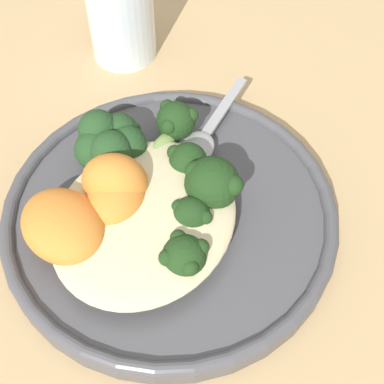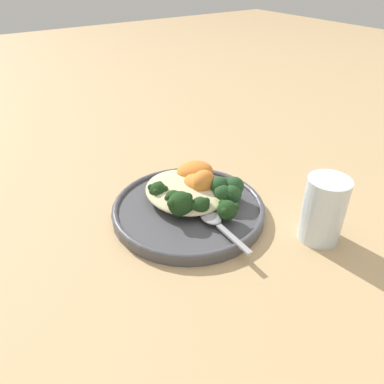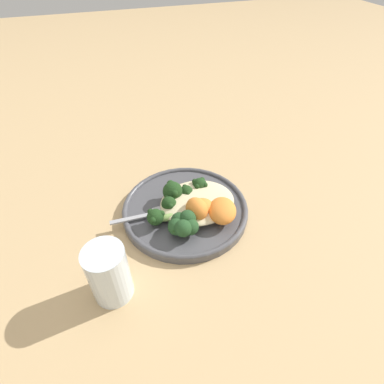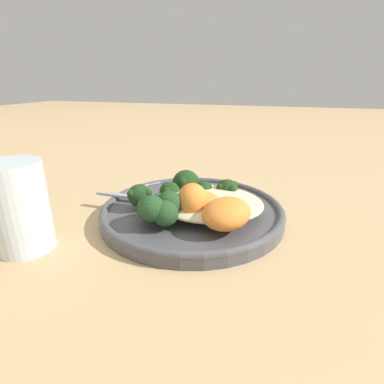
{
  "view_description": "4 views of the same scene",
  "coord_description": "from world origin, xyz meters",
  "px_view_note": "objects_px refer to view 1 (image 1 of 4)",
  "views": [
    {
      "loc": [
        -0.22,
        -0.11,
        0.37
      ],
      "look_at": [
        0.0,
        -0.0,
        0.03
      ],
      "focal_mm": 50.0,
      "sensor_mm": 36.0,
      "label": 1
    },
    {
      "loc": [
        0.44,
        -0.28,
        0.4
      ],
      "look_at": [
        -0.01,
        0.02,
        0.05
      ],
      "focal_mm": 35.0,
      "sensor_mm": 36.0,
      "label": 2
    },
    {
      "loc": [
        0.12,
        0.45,
        0.48
      ],
      "look_at": [
        -0.03,
        0.0,
        0.05
      ],
      "focal_mm": 28.0,
      "sensor_mm": 36.0,
      "label": 3
    },
    {
      "loc": [
        -0.13,
        0.4,
        0.2
      ],
      "look_at": [
        -0.01,
        0.03,
        0.05
      ],
      "focal_mm": 28.0,
      "sensor_mm": 36.0,
      "label": 4
    }
  ],
  "objects_px": {
    "broccoli_stalk_0": "(173,243)",
    "broccoli_stalk_2": "(201,185)",
    "broccoli_stalk_1": "(182,213)",
    "water_glass": "(120,8)",
    "broccoli_stalk_5": "(122,145)",
    "sweet_potato_chunk_2": "(115,181)",
    "sweet_potato_chunk_1": "(117,198)",
    "broccoli_stalk_3": "(174,169)",
    "kale_tuft": "(110,142)",
    "quinoa_mound": "(145,217)",
    "sweet_potato_chunk_0": "(63,226)",
    "spoon": "(200,141)",
    "plate": "(170,213)",
    "broccoli_stalk_4": "(168,134)"
  },
  "relations": [
    {
      "from": "water_glass",
      "to": "broccoli_stalk_0",
      "type": "bearing_deg",
      "value": -142.19
    },
    {
      "from": "broccoli_stalk_1",
      "to": "water_glass",
      "type": "relative_size",
      "value": 0.73
    },
    {
      "from": "quinoa_mound",
      "to": "broccoli_stalk_3",
      "type": "xyz_separation_m",
      "value": [
        0.05,
        -0.0,
        0.0
      ]
    },
    {
      "from": "quinoa_mound",
      "to": "plate",
      "type": "bearing_deg",
      "value": -18.35
    },
    {
      "from": "broccoli_stalk_4",
      "to": "broccoli_stalk_5",
      "type": "bearing_deg",
      "value": 134.09
    },
    {
      "from": "sweet_potato_chunk_1",
      "to": "broccoli_stalk_3",
      "type": "bearing_deg",
      "value": -28.47
    },
    {
      "from": "sweet_potato_chunk_0",
      "to": "kale_tuft",
      "type": "relative_size",
      "value": 1.17
    },
    {
      "from": "broccoli_stalk_5",
      "to": "broccoli_stalk_3",
      "type": "bearing_deg",
      "value": -131.43
    },
    {
      "from": "broccoli_stalk_3",
      "to": "broccoli_stalk_5",
      "type": "xyz_separation_m",
      "value": [
        0.01,
        0.05,
        -0.0
      ]
    },
    {
      "from": "broccoli_stalk_1",
      "to": "sweet_potato_chunk_1",
      "type": "xyz_separation_m",
      "value": [
        -0.01,
        0.05,
        0.0
      ]
    },
    {
      "from": "broccoli_stalk_5",
      "to": "sweet_potato_chunk_1",
      "type": "bearing_deg",
      "value": 170.23
    },
    {
      "from": "broccoli_stalk_3",
      "to": "sweet_potato_chunk_1",
      "type": "bearing_deg",
      "value": -171.47
    },
    {
      "from": "broccoli_stalk_2",
      "to": "kale_tuft",
      "type": "bearing_deg",
      "value": 150.77
    },
    {
      "from": "quinoa_mound",
      "to": "broccoli_stalk_1",
      "type": "distance_m",
      "value": 0.03
    },
    {
      "from": "quinoa_mound",
      "to": "sweet_potato_chunk_2",
      "type": "bearing_deg",
      "value": 68.51
    },
    {
      "from": "sweet_potato_chunk_0",
      "to": "spoon",
      "type": "bearing_deg",
      "value": -21.07
    },
    {
      "from": "kale_tuft",
      "to": "water_glass",
      "type": "xyz_separation_m",
      "value": [
        0.15,
        0.07,
        0.01
      ]
    },
    {
      "from": "sweet_potato_chunk_1",
      "to": "water_glass",
      "type": "xyz_separation_m",
      "value": [
        0.19,
        0.11,
        0.02
      ]
    },
    {
      "from": "broccoli_stalk_5",
      "to": "sweet_potato_chunk_1",
      "type": "relative_size",
      "value": 1.34
    },
    {
      "from": "sweet_potato_chunk_2",
      "to": "water_glass",
      "type": "bearing_deg",
      "value": 28.66
    },
    {
      "from": "broccoli_stalk_3",
      "to": "kale_tuft",
      "type": "relative_size",
      "value": 1.19
    },
    {
      "from": "broccoli_stalk_2",
      "to": "broccoli_stalk_5",
      "type": "xyz_separation_m",
      "value": [
        0.01,
        0.08,
        -0.01
      ]
    },
    {
      "from": "sweet_potato_chunk_0",
      "to": "sweet_potato_chunk_1",
      "type": "xyz_separation_m",
      "value": [
        0.04,
        -0.02,
        -0.0
      ]
    },
    {
      "from": "broccoli_stalk_3",
      "to": "water_glass",
      "type": "height_order",
      "value": "water_glass"
    },
    {
      "from": "spoon",
      "to": "water_glass",
      "type": "height_order",
      "value": "water_glass"
    },
    {
      "from": "broccoli_stalk_1",
      "to": "broccoli_stalk_3",
      "type": "relative_size",
      "value": 1.11
    },
    {
      "from": "kale_tuft",
      "to": "broccoli_stalk_5",
      "type": "bearing_deg",
      "value": -49.54
    },
    {
      "from": "plate",
      "to": "sweet_potato_chunk_1",
      "type": "height_order",
      "value": "sweet_potato_chunk_1"
    },
    {
      "from": "spoon",
      "to": "broccoli_stalk_4",
      "type": "bearing_deg",
      "value": 119.83
    },
    {
      "from": "sweet_potato_chunk_2",
      "to": "broccoli_stalk_2",
      "type": "bearing_deg",
      "value": -65.07
    },
    {
      "from": "broccoli_stalk_0",
      "to": "broccoli_stalk_2",
      "type": "height_order",
      "value": "broccoli_stalk_2"
    },
    {
      "from": "sweet_potato_chunk_0",
      "to": "spoon",
      "type": "height_order",
      "value": "sweet_potato_chunk_0"
    },
    {
      "from": "broccoli_stalk_5",
      "to": "spoon",
      "type": "bearing_deg",
      "value": -89.58
    },
    {
      "from": "broccoli_stalk_5",
      "to": "quinoa_mound",
      "type": "bearing_deg",
      "value": -173.01
    },
    {
      "from": "broccoli_stalk_4",
      "to": "kale_tuft",
      "type": "xyz_separation_m",
      "value": [
        -0.03,
        0.04,
        0.01
      ]
    },
    {
      "from": "plate",
      "to": "sweet_potato_chunk_0",
      "type": "relative_size",
      "value": 3.84
    },
    {
      "from": "broccoli_stalk_2",
      "to": "kale_tuft",
      "type": "xyz_separation_m",
      "value": [
        0.01,
        0.09,
        0.0
      ]
    },
    {
      "from": "broccoli_stalk_3",
      "to": "broccoli_stalk_5",
      "type": "relative_size",
      "value": 0.96
    },
    {
      "from": "broccoli_stalk_1",
      "to": "water_glass",
      "type": "bearing_deg",
      "value": 134.3
    },
    {
      "from": "sweet_potato_chunk_1",
      "to": "broccoli_stalk_0",
      "type": "bearing_deg",
      "value": -105.68
    },
    {
      "from": "sweet_potato_chunk_2",
      "to": "sweet_potato_chunk_1",
      "type": "bearing_deg",
      "value": -147.24
    },
    {
      "from": "quinoa_mound",
      "to": "broccoli_stalk_1",
      "type": "height_order",
      "value": "broccoli_stalk_1"
    },
    {
      "from": "broccoli_stalk_5",
      "to": "water_glass",
      "type": "relative_size",
      "value": 0.68
    },
    {
      "from": "water_glass",
      "to": "sweet_potato_chunk_1",
      "type": "bearing_deg",
      "value": -151.12
    },
    {
      "from": "broccoli_stalk_3",
      "to": "water_glass",
      "type": "xyz_separation_m",
      "value": [
        0.15,
        0.13,
        0.02
      ]
    },
    {
      "from": "quinoa_mound",
      "to": "broccoli_stalk_5",
      "type": "distance_m",
      "value": 0.08
    },
    {
      "from": "quinoa_mound",
      "to": "water_glass",
      "type": "xyz_separation_m",
      "value": [
        0.2,
        0.13,
        0.02
      ]
    },
    {
      "from": "broccoli_stalk_5",
      "to": "sweet_potato_chunk_2",
      "type": "bearing_deg",
      "value": 168.54
    },
    {
      "from": "plate",
      "to": "broccoli_stalk_1",
      "type": "relative_size",
      "value": 3.37
    },
    {
      "from": "broccoli_stalk_4",
      "to": "spoon",
      "type": "relative_size",
      "value": 0.8
    }
  ]
}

